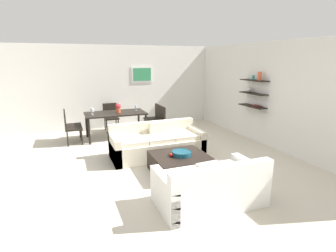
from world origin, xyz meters
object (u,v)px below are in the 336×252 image
dining_chair_right_far (155,116)px  dining_chair_left_near (70,126)px  loveseat_white (210,187)px  dining_chair_head (111,115)px  centerpiece_vase (118,107)px  decorative_bowl (181,153)px  dining_chair_right_near (159,119)px  dining_table (115,115)px  wine_glass_right_far (136,107)px  sofa_beige (157,144)px  coffee_table (180,164)px  dining_chair_left_far (70,123)px  wine_glass_left_near (92,110)px  apple_on_coffee_table (171,155)px  wine_glass_left_far (92,110)px

dining_chair_right_far → dining_chair_left_near: 2.56m
loveseat_white → dining_chair_head: dining_chair_head is taller
dining_chair_head → centerpiece_vase: centerpiece_vase is taller
decorative_bowl → dining_chair_right_near: size_ratio=0.45×
dining_table → wine_glass_right_far: size_ratio=10.38×
sofa_beige → coffee_table: sofa_beige is taller
sofa_beige → decorative_bowl: bearing=-83.0°
dining_chair_left_far → wine_glass_left_near: (0.62, -0.32, 0.38)m
sofa_beige → centerpiece_vase: centerpiece_vase is taller
dining_chair_head → wine_glass_left_near: bearing=-123.6°
apple_on_coffee_table → wine_glass_right_far: bearing=87.6°
sofa_beige → centerpiece_vase: (-0.52, 1.89, 0.61)m
wine_glass_left_near → centerpiece_vase: size_ratio=0.69×
apple_on_coffee_table → centerpiece_vase: size_ratio=0.28×
apple_on_coffee_table → dining_chair_head: 3.93m
dining_table → coffee_table: bearing=-76.6°
dining_chair_right_near → centerpiece_vase: 1.25m
dining_chair_right_far → dining_chair_left_far: 2.52m
coffee_table → dining_chair_left_near: 3.46m
sofa_beige → wine_glass_left_far: 2.45m
dining_table → dining_chair_head: (0.00, 0.86, -0.17)m
apple_on_coffee_table → wine_glass_left_far: (-1.16, 3.15, 0.44)m
dining_table → loveseat_white: bearing=-81.2°
loveseat_white → dining_chair_left_near: dining_chair_left_near is taller
centerpiece_vase → wine_glass_left_near: bearing=-173.4°
sofa_beige → decorative_bowl: (0.14, -1.12, 0.14)m
dining_chair_right_far → decorative_bowl: bearing=-99.2°
loveseat_white → coffee_table: (0.05, 1.29, -0.10)m
decorative_bowl → apple_on_coffee_table: (-0.23, -0.00, -0.01)m
sofa_beige → dining_chair_right_far: bearing=72.8°
wine_glass_left_near → wine_glass_left_far: (0.00, 0.22, -0.02)m
dining_chair_head → wine_glass_left_near: 1.23m
sofa_beige → wine_glass_left_near: wine_glass_left_near is taller
dining_table → dining_chair_right_near: bearing=-9.2°
dining_chair_left_near → wine_glass_right_far: bearing=9.4°
dining_chair_right_near → wine_glass_left_near: (-1.91, 0.09, 0.38)m
dining_chair_left_far → dining_chair_left_near: (0.00, -0.41, 0.00)m
wine_glass_left_near → wine_glass_left_far: wine_glass_left_near is taller
wine_glass_right_far → wine_glass_left_far: (-1.29, 0.00, -0.00)m
centerpiece_vase → loveseat_white: bearing=-82.2°
sofa_beige → loveseat_white: same height
coffee_table → dining_chair_right_far: size_ratio=1.23×
loveseat_white → dining_chair_left_near: 4.54m
dining_chair_left_far → wine_glass_left_near: bearing=-27.2°
decorative_bowl → dining_table: size_ratio=0.23×
dining_chair_left_far → dining_chair_left_near: 0.41m
sofa_beige → dining_chair_right_far: dining_chair_right_far is taller
coffee_table → wine_glass_right_far: wine_glass_right_far is taller
dining_table → wine_glass_right_far: 0.68m
dining_table → wine_glass_left_far: 0.68m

